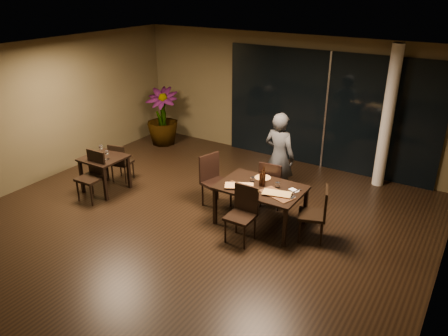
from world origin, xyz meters
TOP-DOWN VIEW (x-y plane):
  - ground at (0.00, 0.00)m, footprint 8.00×8.00m
  - wall_back at (0.00, 4.05)m, footprint 8.00×0.10m
  - wall_left at (-4.05, 0.00)m, footprint 0.10×8.00m
  - ceiling at (0.00, 0.00)m, footprint 8.00×8.00m
  - window_panel at (1.00, 3.96)m, footprint 5.00×0.06m
  - column at (2.40, 3.65)m, footprint 0.24×0.24m
  - main_table at (1.00, 0.80)m, footprint 1.50×1.00m
  - side_table at (-2.40, 0.30)m, footprint 0.80×0.80m
  - chair_main_far at (0.89, 1.47)m, footprint 0.48×0.48m
  - chair_main_near at (0.98, 0.20)m, footprint 0.45×0.45m
  - chair_main_left at (-0.12, 0.97)m, footprint 0.59×0.59m
  - chair_main_right at (2.05, 0.85)m, footprint 0.57×0.57m
  - chair_side_far at (-2.45, 0.79)m, footprint 0.48×0.48m
  - chair_side_near at (-2.31, -0.09)m, footprint 0.47×0.47m
  - diner at (0.82, 1.91)m, footprint 0.66×0.48m
  - potted_plant at (-3.19, 3.15)m, footprint 1.07×1.07m
  - pizza_board_left at (0.68, 0.57)m, footprint 0.52×0.29m
  - pizza_board_right at (1.38, 0.66)m, footprint 0.67×0.49m
  - oblong_pizza_left at (0.68, 0.57)m, footprint 0.53×0.43m
  - oblong_pizza_right at (1.38, 0.66)m, footprint 0.51×0.32m
  - round_pizza at (0.86, 1.13)m, footprint 0.29×0.29m
  - bottle_a at (0.98, 0.82)m, footprint 0.07×0.07m
  - bottle_b at (1.02, 0.84)m, footprint 0.07×0.07m
  - bottle_c at (0.97, 0.95)m, footprint 0.07×0.07m
  - tumbler_left at (0.77, 0.90)m, footprint 0.07×0.07m
  - tumbler_right at (1.26, 0.92)m, footprint 0.08×0.08m
  - napkin_near at (1.60, 0.68)m, footprint 0.18×0.10m
  - napkin_far at (1.56, 0.96)m, footprint 0.20×0.16m
  - wine_glass_a at (-2.56, 0.40)m, footprint 0.08×0.08m
  - wine_glass_b at (-2.25, 0.27)m, footprint 0.08×0.08m
  - side_napkin at (-2.32, 0.14)m, footprint 0.21×0.16m

SIDE VIEW (x-z plane):
  - ground at x=0.00m, z-range 0.00..0.00m
  - chair_side_far at x=-2.45m, z-range 0.05..0.92m
  - chair_main_far at x=0.89m, z-range 0.06..1.02m
  - chair_main_near at x=0.98m, z-range 0.06..1.02m
  - chair_main_right at x=2.05m, z-range 0.06..1.03m
  - chair_side_near at x=-2.31m, z-range 0.06..1.06m
  - chair_main_left at x=-0.12m, z-range 0.06..1.10m
  - side_table at x=-2.40m, z-range 0.25..1.00m
  - main_table at x=1.00m, z-range 0.30..1.05m
  - potted_plant at x=-3.19m, z-range 0.00..1.51m
  - pizza_board_left at x=0.68m, z-range 0.75..0.76m
  - pizza_board_right at x=1.38m, z-range 0.75..0.76m
  - round_pizza at x=0.86m, z-range 0.75..0.76m
  - napkin_near at x=1.60m, z-range 0.75..0.76m
  - napkin_far at x=1.56m, z-range 0.75..0.76m
  - side_napkin at x=-2.32m, z-range 0.75..0.76m
  - oblong_pizza_left at x=0.68m, z-range 0.77..0.78m
  - oblong_pizza_right at x=1.38m, z-range 0.77..0.78m
  - tumbler_left at x=0.77m, z-range 0.75..0.84m
  - tumbler_right at x=1.26m, z-range 0.75..0.85m
  - wine_glass_b at x=-2.25m, z-range 0.75..0.93m
  - wine_glass_a at x=-2.56m, z-range 0.75..0.94m
  - bottle_a at x=0.98m, z-range 0.75..1.05m
  - diner at x=0.82m, z-range 0.00..1.80m
  - bottle_b at x=1.02m, z-range 0.75..1.06m
  - bottle_c at x=0.97m, z-range 0.75..1.07m
  - window_panel at x=1.00m, z-range 0.00..2.70m
  - wall_back at x=0.00m, z-range 0.00..3.00m
  - wall_left at x=-4.05m, z-range 0.00..3.00m
  - column at x=2.40m, z-range 0.00..3.00m
  - ceiling at x=0.00m, z-range 3.00..3.04m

